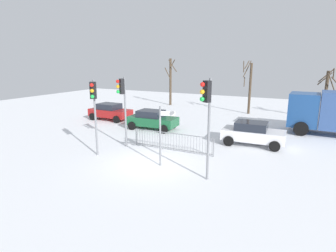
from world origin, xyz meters
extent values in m
plane|color=white|center=(0.00, 0.00, 0.00)|extent=(60.00, 60.00, 0.00)
cylinder|color=slate|center=(-3.40, -0.15, 2.11)|extent=(0.11, 0.11, 4.21)
cube|color=black|center=(-3.32, -0.29, 3.66)|extent=(0.39, 0.35, 0.90)
sphere|color=red|center=(-3.20, -0.51, 3.96)|extent=(0.20, 0.20, 0.20)
sphere|color=orange|center=(-3.20, -0.51, 3.66)|extent=(0.20, 0.20, 0.20)
sphere|color=green|center=(-3.20, -0.51, 3.36)|extent=(0.20, 0.20, 0.20)
cylinder|color=slate|center=(3.24, -0.47, 2.25)|extent=(0.11, 0.11, 4.50)
cube|color=black|center=(3.16, -0.61, 3.95)|extent=(0.39, 0.35, 0.90)
sphere|color=red|center=(3.03, -0.83, 4.25)|extent=(0.20, 0.20, 0.20)
sphere|color=orange|center=(3.03, -0.83, 3.95)|extent=(0.20, 0.20, 0.20)
sphere|color=green|center=(3.03, -0.83, 3.65)|extent=(0.20, 0.20, 0.20)
cylinder|color=slate|center=(-2.87, 1.89, 2.14)|extent=(0.11, 0.11, 4.27)
cube|color=black|center=(-2.95, 1.75, 3.72)|extent=(0.39, 0.36, 0.90)
sphere|color=red|center=(-3.09, 1.54, 4.02)|extent=(0.20, 0.20, 0.20)
sphere|color=orange|center=(-3.09, 1.54, 3.72)|extent=(0.20, 0.20, 0.20)
sphere|color=green|center=(-3.09, 1.54, 3.42)|extent=(0.20, 0.20, 0.20)
cylinder|color=slate|center=(0.55, 0.05, 1.52)|extent=(0.09, 0.09, 3.04)
cube|color=white|center=(0.92, 0.20, 2.69)|extent=(0.66, 0.30, 0.22)
cube|color=slate|center=(0.00, 2.51, 1.05)|extent=(5.04, 0.11, 0.04)
cube|color=slate|center=(0.00, 2.51, 0.12)|extent=(5.04, 0.11, 0.04)
cylinder|color=slate|center=(-2.43, 2.48, 0.53)|extent=(0.02, 0.02, 1.05)
cylinder|color=slate|center=(-2.25, 2.48, 0.53)|extent=(0.02, 0.02, 1.05)
cylinder|color=slate|center=(-2.07, 2.48, 0.53)|extent=(0.02, 0.02, 1.05)
cylinder|color=slate|center=(-1.89, 2.49, 0.53)|extent=(0.02, 0.02, 1.05)
cylinder|color=slate|center=(-1.71, 2.49, 0.53)|extent=(0.02, 0.02, 1.05)
cylinder|color=slate|center=(-1.53, 2.49, 0.53)|extent=(0.02, 0.02, 1.05)
cylinder|color=slate|center=(-1.35, 2.49, 0.53)|extent=(0.02, 0.02, 1.05)
cylinder|color=slate|center=(-1.17, 2.50, 0.53)|extent=(0.02, 0.02, 1.05)
cylinder|color=slate|center=(-0.99, 2.50, 0.53)|extent=(0.02, 0.02, 1.05)
cylinder|color=slate|center=(-0.81, 2.50, 0.53)|extent=(0.02, 0.02, 1.05)
cylinder|color=slate|center=(-0.63, 2.50, 0.53)|extent=(0.02, 0.02, 1.05)
cylinder|color=slate|center=(-0.45, 2.51, 0.53)|extent=(0.02, 0.02, 1.05)
cylinder|color=slate|center=(-0.27, 2.51, 0.53)|extent=(0.02, 0.02, 1.05)
cylinder|color=slate|center=(-0.09, 2.51, 0.53)|extent=(0.02, 0.02, 1.05)
cylinder|color=slate|center=(0.09, 2.51, 0.53)|extent=(0.02, 0.02, 1.05)
cylinder|color=slate|center=(0.27, 2.52, 0.53)|extent=(0.02, 0.02, 1.05)
cylinder|color=slate|center=(0.45, 2.52, 0.53)|extent=(0.02, 0.02, 1.05)
cylinder|color=slate|center=(0.63, 2.52, 0.53)|extent=(0.02, 0.02, 1.05)
cylinder|color=slate|center=(0.81, 2.52, 0.53)|extent=(0.02, 0.02, 1.05)
cylinder|color=slate|center=(0.99, 2.53, 0.53)|extent=(0.02, 0.02, 1.05)
cylinder|color=slate|center=(1.17, 2.53, 0.53)|extent=(0.02, 0.02, 1.05)
cylinder|color=slate|center=(1.35, 2.53, 0.53)|extent=(0.02, 0.02, 1.05)
cylinder|color=slate|center=(1.53, 2.53, 0.53)|extent=(0.02, 0.02, 1.05)
cylinder|color=slate|center=(1.71, 2.54, 0.53)|extent=(0.02, 0.02, 1.05)
cylinder|color=slate|center=(1.89, 2.54, 0.53)|extent=(0.02, 0.02, 1.05)
cylinder|color=slate|center=(2.07, 2.54, 0.53)|extent=(0.02, 0.02, 1.05)
cylinder|color=slate|center=(2.25, 2.54, 0.53)|extent=(0.02, 0.02, 1.05)
cylinder|color=slate|center=(2.43, 2.55, 0.53)|extent=(0.02, 0.02, 1.05)
cylinder|color=slate|center=(-2.52, 2.48, 0.53)|extent=(0.06, 0.06, 1.05)
cylinder|color=slate|center=(2.52, 2.55, 0.53)|extent=(0.06, 0.06, 1.05)
cube|color=#195933|center=(-3.73, 6.57, 0.65)|extent=(3.89, 1.91, 0.65)
cube|color=#1E232D|center=(-3.88, 6.57, 1.20)|extent=(1.98, 1.61, 0.55)
cylinder|color=black|center=(-2.43, 7.50, 0.32)|extent=(0.65, 0.26, 0.64)
cylinder|color=black|center=(-2.33, 5.80, 0.32)|extent=(0.65, 0.26, 0.64)
cylinder|color=black|center=(-5.13, 7.35, 0.32)|extent=(0.65, 0.26, 0.64)
cylinder|color=black|center=(-5.03, 5.65, 0.32)|extent=(0.65, 0.26, 0.64)
cube|color=silver|center=(4.02, 5.87, 0.65)|extent=(3.88, 1.88, 0.65)
cube|color=#1E232D|center=(3.87, 5.86, 1.20)|extent=(1.97, 1.59, 0.55)
cylinder|color=black|center=(5.32, 6.79, 0.32)|extent=(0.65, 0.25, 0.64)
cylinder|color=black|center=(5.41, 5.09, 0.32)|extent=(0.65, 0.25, 0.64)
cylinder|color=black|center=(2.63, 6.65, 0.32)|extent=(0.65, 0.25, 0.64)
cylinder|color=black|center=(2.71, 4.95, 0.32)|extent=(0.65, 0.25, 0.64)
cube|color=maroon|center=(-8.88, 7.87, 0.65)|extent=(3.82, 1.75, 0.65)
cube|color=#1E232D|center=(-9.03, 7.87, 1.20)|extent=(1.92, 1.53, 0.55)
cylinder|color=black|center=(-7.52, 8.70, 0.32)|extent=(0.64, 0.23, 0.64)
cylinder|color=black|center=(-7.54, 7.00, 0.32)|extent=(0.64, 0.23, 0.64)
cylinder|color=black|center=(-10.22, 8.73, 0.32)|extent=(0.64, 0.23, 0.64)
cylinder|color=black|center=(-10.24, 7.03, 0.32)|extent=(0.64, 0.23, 0.64)
cube|color=navy|center=(6.61, 10.91, 1.70)|extent=(2.03, 2.32, 2.40)
cylinder|color=black|center=(6.59, 9.71, 0.50)|extent=(1.00, 0.31, 1.00)
cylinder|color=black|center=(6.62, 12.11, 0.50)|extent=(1.00, 0.31, 1.00)
cylinder|color=#473828|center=(-8.03, 18.11, 2.72)|extent=(0.27, 0.27, 5.45)
cylinder|color=#473828|center=(-8.17, 17.67, 3.73)|extent=(0.97, 0.38, 1.37)
cylinder|color=#473828|center=(-7.61, 17.81, 4.62)|extent=(0.72, 0.96, 1.41)
cylinder|color=#473828|center=(-7.84, 18.41, 4.95)|extent=(0.72, 0.49, 0.78)
cylinder|color=#473828|center=(8.10, 16.90, 2.17)|extent=(0.27, 0.27, 4.34)
cylinder|color=#473828|center=(8.73, 16.52, 3.42)|extent=(0.86, 1.36, 0.95)
cylinder|color=#473828|center=(8.50, 16.87, 4.09)|extent=(0.17, 0.90, 0.99)
cylinder|color=#473828|center=(7.90, 17.43, 3.62)|extent=(1.16, 0.50, 1.15)
cylinder|color=#473828|center=(8.42, 16.55, 3.37)|extent=(0.82, 0.77, 1.69)
cylinder|color=#473828|center=(7.98, 17.45, 3.90)|extent=(1.20, 0.34, 1.21)
cylinder|color=#473828|center=(1.52, 16.64, 2.49)|extent=(0.24, 0.24, 4.98)
cylinder|color=#473828|center=(0.82, 16.46, 4.64)|extent=(0.46, 1.48, 1.08)
cylinder|color=#473828|center=(1.06, 16.74, 4.81)|extent=(0.28, 0.98, 0.81)
cylinder|color=#473828|center=(0.95, 16.53, 3.17)|extent=(0.33, 1.19, 0.88)
cylinder|color=#473828|center=(1.07, 16.89, 4.39)|extent=(0.61, 0.99, 1.62)
camera|label=1|loc=(7.06, -11.67, 5.20)|focal=29.90mm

